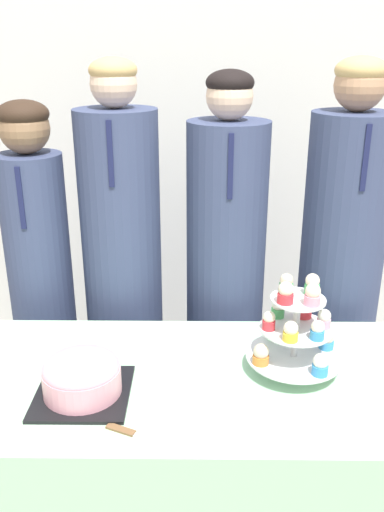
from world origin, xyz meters
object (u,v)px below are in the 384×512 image
at_px(cupcake_stand, 296,327).
at_px(student_1, 124,291).
at_px(cake_knife, 137,435).
at_px(round_cake, 82,376).
at_px(student_3, 338,291).
at_px(student_0, 43,300).
at_px(student_2, 225,296).

xyz_separation_m(cupcake_stand, student_1, (-0.57, 0.54, -0.14)).
bearing_deg(cake_knife, round_cake, 158.70).
distance_m(cupcake_stand, student_3, 0.62).
relative_size(cupcake_stand, student_3, 0.18).
distance_m(student_0, student_2, 0.72).
bearing_deg(student_2, cupcake_stand, -71.93).
distance_m(cupcake_stand, student_1, 0.80).
height_order(student_0, student_3, student_3).
relative_size(round_cake, cake_knife, 1.04).
xyz_separation_m(round_cake, student_1, (0.03, 0.67, -0.06)).
bearing_deg(cupcake_stand, cake_knife, -145.35).
xyz_separation_m(round_cake, student_0, (-0.30, 0.67, -0.10)).
height_order(cake_knife, cupcake_stand, cupcake_stand).
distance_m(student_1, student_2, 0.40).
bearing_deg(round_cake, student_0, 113.69).
bearing_deg(cupcake_stand, student_2, 108.07).
height_order(round_cake, student_1, student_1).
height_order(student_1, student_2, student_1).
distance_m(cake_knife, student_1, 0.86).
distance_m(round_cake, student_3, 1.10).
bearing_deg(round_cake, student_1, 87.73).
bearing_deg(student_1, cake_knife, -80.55).
distance_m(student_2, student_3, 0.44).
bearing_deg(student_0, round_cake, -66.31).
height_order(student_2, student_3, student_3).
bearing_deg(student_3, student_1, -180.00).
distance_m(cupcake_stand, student_2, 0.59).
xyz_separation_m(cupcake_stand, student_0, (-0.90, 0.54, -0.18)).
distance_m(student_0, student_3, 1.16).
distance_m(cake_knife, student_0, 0.96).
relative_size(cake_knife, student_3, 0.15).
relative_size(round_cake, student_0, 0.17).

